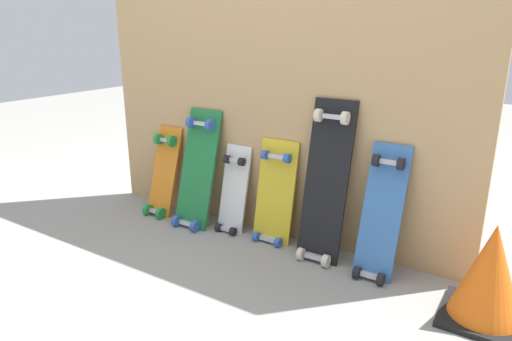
{
  "coord_description": "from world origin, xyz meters",
  "views": [
    {
      "loc": [
        1.32,
        -2.13,
        1.18
      ],
      "look_at": [
        0.0,
        -0.07,
        0.41
      ],
      "focal_mm": 32.59,
      "sensor_mm": 36.0,
      "label": 1
    }
  ],
  "objects_px": {
    "skateboard_orange": "(163,176)",
    "skateboard_green": "(197,174)",
    "skateboard_white": "(233,195)",
    "skateboard_black": "(325,188)",
    "traffic_cone": "(490,274)",
    "skateboard_blue": "(380,219)",
    "skateboard_yellow": "(275,198)"
  },
  "relations": [
    {
      "from": "skateboard_green",
      "to": "skateboard_white",
      "type": "height_order",
      "value": "skateboard_green"
    },
    {
      "from": "skateboard_blue",
      "to": "traffic_cone",
      "type": "xyz_separation_m",
      "value": [
        0.5,
        -0.15,
        -0.07
      ]
    },
    {
      "from": "traffic_cone",
      "to": "skateboard_black",
      "type": "bearing_deg",
      "value": 168.63
    },
    {
      "from": "skateboard_green",
      "to": "traffic_cone",
      "type": "relative_size",
      "value": 1.76
    },
    {
      "from": "skateboard_orange",
      "to": "skateboard_green",
      "type": "relative_size",
      "value": 0.81
    },
    {
      "from": "skateboard_orange",
      "to": "skateboard_white",
      "type": "relative_size",
      "value": 1.07
    },
    {
      "from": "skateboard_orange",
      "to": "skateboard_green",
      "type": "distance_m",
      "value": 0.3
    },
    {
      "from": "skateboard_blue",
      "to": "traffic_cone",
      "type": "bearing_deg",
      "value": -16.28
    },
    {
      "from": "skateboard_green",
      "to": "skateboard_black",
      "type": "xyz_separation_m",
      "value": [
        0.83,
        0.02,
        0.07
      ]
    },
    {
      "from": "skateboard_green",
      "to": "skateboard_black",
      "type": "height_order",
      "value": "skateboard_black"
    },
    {
      "from": "skateboard_orange",
      "to": "skateboard_black",
      "type": "distance_m",
      "value": 1.13
    },
    {
      "from": "skateboard_white",
      "to": "skateboard_black",
      "type": "xyz_separation_m",
      "value": [
        0.59,
        -0.02,
        0.16
      ]
    },
    {
      "from": "skateboard_white",
      "to": "skateboard_blue",
      "type": "bearing_deg",
      "value": -2.39
    },
    {
      "from": "skateboard_green",
      "to": "skateboard_yellow",
      "type": "distance_m",
      "value": 0.52
    },
    {
      "from": "skateboard_yellow",
      "to": "skateboard_blue",
      "type": "bearing_deg",
      "value": -4.37
    },
    {
      "from": "skateboard_green",
      "to": "skateboard_blue",
      "type": "xyz_separation_m",
      "value": [
        1.13,
        0.0,
        -0.03
      ]
    },
    {
      "from": "skateboard_black",
      "to": "traffic_cone",
      "type": "relative_size",
      "value": 2.06
    },
    {
      "from": "skateboard_orange",
      "to": "skateboard_yellow",
      "type": "xyz_separation_m",
      "value": [
        0.81,
        0.04,
        0.0
      ]
    },
    {
      "from": "skateboard_orange",
      "to": "skateboard_green",
      "type": "xyz_separation_m",
      "value": [
        0.29,
        -0.01,
        0.07
      ]
    },
    {
      "from": "skateboard_white",
      "to": "skateboard_black",
      "type": "relative_size",
      "value": 0.65
    },
    {
      "from": "skateboard_green",
      "to": "skateboard_blue",
      "type": "bearing_deg",
      "value": 0.23
    },
    {
      "from": "skateboard_yellow",
      "to": "skateboard_blue",
      "type": "distance_m",
      "value": 0.62
    },
    {
      "from": "skateboard_orange",
      "to": "skateboard_yellow",
      "type": "relative_size",
      "value": 0.96
    },
    {
      "from": "skateboard_black",
      "to": "traffic_cone",
      "type": "bearing_deg",
      "value": -11.37
    },
    {
      "from": "skateboard_white",
      "to": "traffic_cone",
      "type": "bearing_deg",
      "value": -7.52
    },
    {
      "from": "traffic_cone",
      "to": "skateboard_blue",
      "type": "bearing_deg",
      "value": 163.72
    },
    {
      "from": "skateboard_green",
      "to": "skateboard_blue",
      "type": "distance_m",
      "value": 1.14
    },
    {
      "from": "skateboard_yellow",
      "to": "traffic_cone",
      "type": "bearing_deg",
      "value": -9.84
    },
    {
      "from": "skateboard_yellow",
      "to": "skateboard_orange",
      "type": "bearing_deg",
      "value": -177.2
    },
    {
      "from": "skateboard_white",
      "to": "skateboard_blue",
      "type": "distance_m",
      "value": 0.9
    },
    {
      "from": "skateboard_orange",
      "to": "skateboard_white",
      "type": "distance_m",
      "value": 0.53
    },
    {
      "from": "skateboard_black",
      "to": "skateboard_green",
      "type": "bearing_deg",
      "value": -178.69
    }
  ]
}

